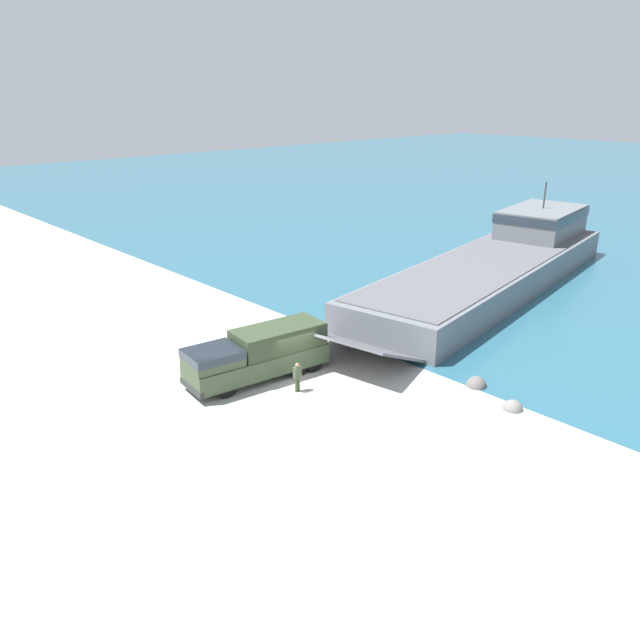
% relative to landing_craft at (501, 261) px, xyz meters
% --- Properties ---
extents(ground_plane, '(240.00, 240.00, 0.00)m').
position_rel_landing_craft_xyz_m(ground_plane, '(2.63, -24.83, -1.74)').
color(ground_plane, '#B7B5AD').
extents(landing_craft, '(13.56, 38.83, 7.26)m').
position_rel_landing_craft_xyz_m(landing_craft, '(0.00, 0.00, 0.00)').
color(landing_craft, slate).
rests_on(landing_craft, ground_plane).
extents(military_truck, '(3.45, 8.40, 2.77)m').
position_rel_landing_craft_xyz_m(military_truck, '(1.22, -26.48, -0.26)').
color(military_truck, '#3D4C33').
rests_on(military_truck, ground_plane).
extents(soldier_on_ramp, '(0.27, 0.46, 1.64)m').
position_rel_landing_craft_xyz_m(soldier_on_ramp, '(3.95, -25.93, -0.80)').
color(soldier_on_ramp, '#475638').
rests_on(soldier_on_ramp, ground_plane).
extents(shoreline_rock_a, '(1.10, 1.10, 1.10)m').
position_rel_landing_craft_xyz_m(shoreline_rock_a, '(10.10, -18.40, -1.74)').
color(shoreline_rock_a, '#66605B').
rests_on(shoreline_rock_a, ground_plane).
extents(shoreline_rock_b, '(1.00, 1.00, 1.00)m').
position_rel_landing_craft_xyz_m(shoreline_rock_b, '(12.87, -19.30, -1.74)').
color(shoreline_rock_b, gray).
rests_on(shoreline_rock_b, ground_plane).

